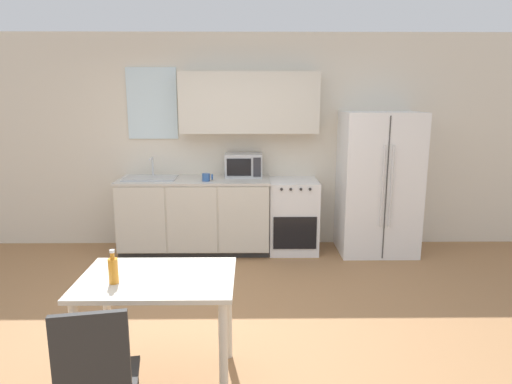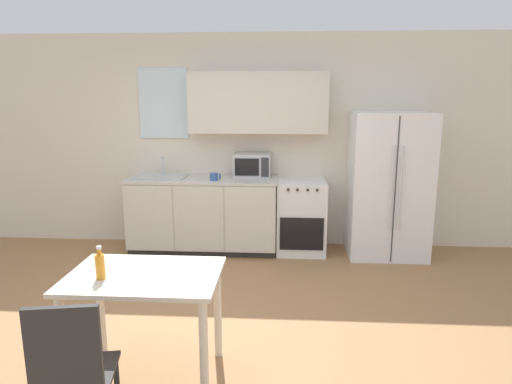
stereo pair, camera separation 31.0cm
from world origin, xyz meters
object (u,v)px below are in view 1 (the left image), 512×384
at_px(oven_range, 293,216).
at_px(dining_table, 158,295).
at_px(coffee_mug, 207,177).
at_px(refrigerator, 378,183).
at_px(dining_chair_near, 96,376).
at_px(microwave, 244,165).
at_px(drink_bottle, 113,270).

xyz_separation_m(oven_range, dining_table, (-1.15, -2.72, 0.19)).
xyz_separation_m(coffee_mug, dining_table, (-0.09, -2.54, -0.34)).
height_order(refrigerator, dining_chair_near, refrigerator).
height_order(refrigerator, coffee_mug, refrigerator).
bearing_deg(dining_chair_near, dining_table, 66.11).
height_order(microwave, coffee_mug, microwave).
relative_size(oven_range, drink_bottle, 4.07).
distance_m(oven_range, drink_bottle, 3.18).
bearing_deg(coffee_mug, drink_bottle, -97.42).
bearing_deg(drink_bottle, oven_range, 63.60).
xyz_separation_m(refrigerator, microwave, (-1.66, 0.16, 0.21)).
distance_m(dining_chair_near, drink_bottle, 0.72).
bearing_deg(drink_bottle, refrigerator, 48.64).
relative_size(coffee_mug, dining_table, 0.13).
bearing_deg(microwave, coffee_mug, -146.73).
bearing_deg(oven_range, coffee_mug, -170.45).
bearing_deg(microwave, dining_table, -100.59).
distance_m(dining_table, drink_bottle, 0.35).
xyz_separation_m(dining_table, drink_bottle, (-0.25, -0.10, 0.22)).
relative_size(refrigerator, coffee_mug, 13.38).
height_order(microwave, drink_bottle, microwave).
relative_size(microwave, coffee_mug, 3.54).
height_order(oven_range, refrigerator, refrigerator).
bearing_deg(dining_chair_near, drink_bottle, 86.56).
bearing_deg(coffee_mug, refrigerator, 3.57).
xyz_separation_m(oven_range, coffee_mug, (-1.06, -0.18, 0.53)).
relative_size(microwave, dining_table, 0.45).
height_order(dining_chair_near, drink_bottle, drink_bottle).
relative_size(dining_chair_near, drink_bottle, 4.17).
distance_m(oven_range, dining_chair_near, 3.70).
height_order(coffee_mug, drink_bottle, coffee_mug).
relative_size(microwave, drink_bottle, 2.07).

